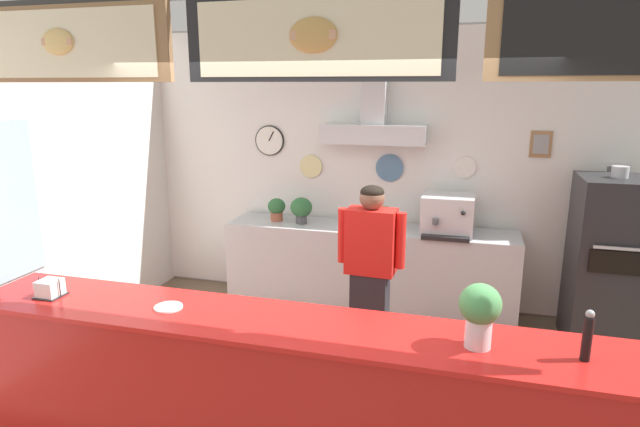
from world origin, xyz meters
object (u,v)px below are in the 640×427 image
at_px(potted_basil, 301,209).
at_px(potted_sage, 384,216).
at_px(pepper_grinder, 587,336).
at_px(napkin_holder, 50,289).
at_px(shop_worker, 370,276).
at_px(condiment_plate, 168,307).
at_px(potted_rosemary, 277,208).
at_px(basil_vase, 480,313).
at_px(pizza_oven, 608,264).
at_px(espresso_machine, 447,215).

distance_m(potted_basil, potted_sage, 0.88).
xyz_separation_m(pepper_grinder, napkin_holder, (-3.23, -0.03, -0.08)).
height_order(shop_worker, napkin_holder, shop_worker).
bearing_deg(pepper_grinder, shop_worker, 136.10).
bearing_deg(potted_basil, pepper_grinder, -47.74).
bearing_deg(condiment_plate, potted_rosemary, 95.00).
relative_size(potted_rosemary, potted_basil, 0.89).
height_order(pepper_grinder, basil_vase, basil_vase).
distance_m(pizza_oven, espresso_machine, 1.49).
distance_m(shop_worker, potted_basil, 1.61).
bearing_deg(shop_worker, potted_rosemary, -42.28).
bearing_deg(condiment_plate, pizza_oven, 38.19).
xyz_separation_m(napkin_holder, basil_vase, (2.71, 0.04, 0.14)).
relative_size(espresso_machine, potted_basil, 1.82).
bearing_deg(pizza_oven, espresso_machine, 173.65).
xyz_separation_m(shop_worker, potted_rosemary, (-1.28, 1.30, 0.19)).
relative_size(potted_rosemary, condiment_plate, 1.41).
relative_size(pizza_oven, potted_basil, 5.99).
bearing_deg(potted_basil, potted_sage, 1.97).
distance_m(potted_basil, pepper_grinder, 3.44).
distance_m(pizza_oven, potted_basil, 2.98).
xyz_separation_m(condiment_plate, basil_vase, (1.86, -0.00, 0.19)).
height_order(potted_rosemary, basil_vase, basil_vase).
relative_size(condiment_plate, basil_vase, 0.50).
distance_m(potted_rosemary, potted_basil, 0.30).
xyz_separation_m(potted_basil, condiment_plate, (-0.07, -2.54, -0.07)).
bearing_deg(napkin_holder, shop_worker, 34.65).
xyz_separation_m(espresso_machine, potted_rosemary, (-1.81, 0.03, -0.05)).
bearing_deg(pepper_grinder, condiment_plate, 179.80).
distance_m(potted_sage, condiment_plate, 2.74).
bearing_deg(shop_worker, condiment_plate, 53.76).
distance_m(potted_basil, napkin_holder, 2.74).
xyz_separation_m(espresso_machine, condiment_plate, (-1.59, -2.54, -0.10)).
bearing_deg(shop_worker, napkin_holder, 37.94).
height_order(napkin_holder, basil_vase, basil_vase).
relative_size(potted_rosemary, pepper_grinder, 0.91).
relative_size(pizza_oven, potted_sage, 7.06).
distance_m(espresso_machine, condiment_plate, 3.00).
relative_size(potted_sage, pepper_grinder, 0.87).
bearing_deg(pizza_oven, pepper_grinder, -105.16).
bearing_deg(potted_sage, napkin_holder, -124.61).
bearing_deg(potted_basil, potted_rosemary, 172.87).
xyz_separation_m(pepper_grinder, condiment_plate, (-2.38, 0.01, -0.13)).
height_order(pizza_oven, shop_worker, pizza_oven).
relative_size(napkin_holder, condiment_plate, 0.94).
bearing_deg(basil_vase, shop_worker, 122.32).
xyz_separation_m(potted_rosemary, pepper_grinder, (2.61, -2.58, 0.08)).
relative_size(pizza_oven, condiment_plate, 9.54).
bearing_deg(espresso_machine, basil_vase, -83.89).
relative_size(shop_worker, espresso_machine, 3.16).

